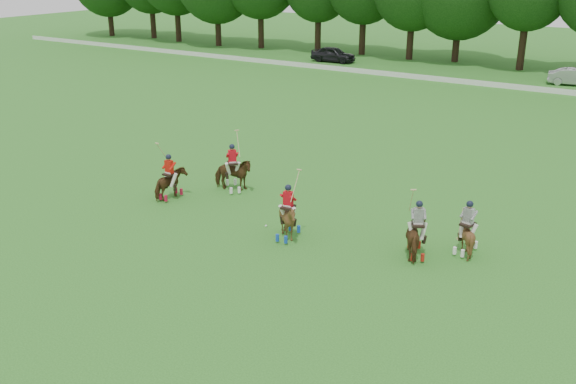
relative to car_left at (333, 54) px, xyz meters
The scene contains 10 objects.
ground 45.99m from the car_left, 67.55° to the right, with size 180.00×180.00×0.00m, color #26631C.
boundary_rail 18.14m from the car_left, 14.37° to the right, with size 120.00×0.10×0.44m, color white.
car_left is the anchor object (origin of this frame).
car_mid 23.38m from the car_left, ahead, with size 1.49×4.27×1.41m, color #AAABAF.
polo_red_a 40.77m from the car_left, 71.90° to the right, with size 1.03×1.67×2.67m.
polo_red_b 39.11m from the car_left, 68.35° to the right, with size 2.05×2.06×2.83m.
polo_red_c 44.14m from the car_left, 63.69° to the right, with size 1.37×1.51×2.80m.
polo_stripe_a 45.48m from the car_left, 57.51° to the right, with size 1.54×1.93×2.75m.
polo_stripe_b 45.26m from the car_left, 55.09° to the right, with size 1.32×1.43×2.10m.
polo_ball 43.13m from the car_left, 65.06° to the right, with size 0.09×0.09×0.09m, color white.
Camera 1 is at (14.40, -16.63, 10.61)m, focal length 40.00 mm.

